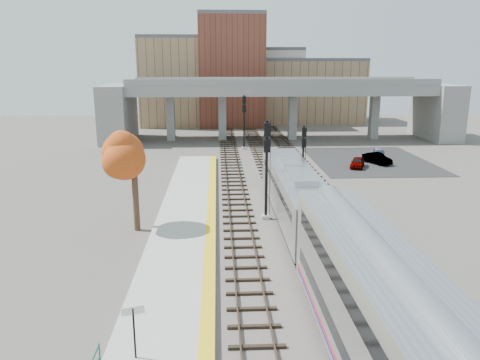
{
  "coord_description": "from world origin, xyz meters",
  "views": [
    {
      "loc": [
        -4.79,
        -27.97,
        11.87
      ],
      "look_at": [
        -2.99,
        9.03,
        2.5
      ],
      "focal_mm": 35.0,
      "sensor_mm": 36.0,
      "label": 1
    }
  ],
  "objects_px": {
    "car_c": "(379,154)",
    "car_a": "(357,162)",
    "tree": "(133,155)",
    "car_b": "(377,158)",
    "signal_mast_near": "(266,170)",
    "signal_mast_far": "(244,122)",
    "locomotive": "(294,192)",
    "signal_mast_mid": "(303,162)"
  },
  "relations": [
    {
      "from": "tree",
      "to": "signal_mast_near",
      "type": "bearing_deg",
      "value": 11.71
    },
    {
      "from": "signal_mast_mid",
      "to": "car_b",
      "type": "relative_size",
      "value": 1.61
    },
    {
      "from": "car_a",
      "to": "car_c",
      "type": "bearing_deg",
      "value": 72.63
    },
    {
      "from": "tree",
      "to": "car_b",
      "type": "distance_m",
      "value": 33.3
    },
    {
      "from": "locomotive",
      "to": "car_b",
      "type": "height_order",
      "value": "locomotive"
    },
    {
      "from": "locomotive",
      "to": "signal_mast_near",
      "type": "bearing_deg",
      "value": 166.12
    },
    {
      "from": "locomotive",
      "to": "car_a",
      "type": "distance_m",
      "value": 20.91
    },
    {
      "from": "tree",
      "to": "car_b",
      "type": "height_order",
      "value": "tree"
    },
    {
      "from": "signal_mast_far",
      "to": "tree",
      "type": "height_order",
      "value": "tree"
    },
    {
      "from": "car_b",
      "to": "car_c",
      "type": "xyz_separation_m",
      "value": [
        1.33,
        3.22,
        -0.08
      ]
    },
    {
      "from": "signal_mast_mid",
      "to": "tree",
      "type": "xyz_separation_m",
      "value": [
        -13.69,
        -9.1,
        2.6
      ]
    },
    {
      "from": "car_c",
      "to": "signal_mast_far",
      "type": "bearing_deg",
      "value": 164.87
    },
    {
      "from": "car_c",
      "to": "locomotive",
      "type": "bearing_deg",
      "value": -113.59
    },
    {
      "from": "signal_mast_mid",
      "to": "car_c",
      "type": "relative_size",
      "value": 1.62
    },
    {
      "from": "signal_mast_far",
      "to": "car_b",
      "type": "xyz_separation_m",
      "value": [
        15.36,
        -10.52,
        -3.11
      ]
    },
    {
      "from": "locomotive",
      "to": "tree",
      "type": "xyz_separation_m",
      "value": [
        -11.69,
        -1.47,
        3.31
      ]
    },
    {
      "from": "locomotive",
      "to": "signal_mast_near",
      "type": "xyz_separation_m",
      "value": [
        -2.1,
        0.52,
        1.64
      ]
    },
    {
      "from": "signal_mast_near",
      "to": "car_b",
      "type": "height_order",
      "value": "signal_mast_near"
    },
    {
      "from": "car_c",
      "to": "tree",
      "type": "bearing_deg",
      "value": -128.23
    },
    {
      "from": "locomotive",
      "to": "signal_mast_far",
      "type": "height_order",
      "value": "signal_mast_far"
    },
    {
      "from": "car_a",
      "to": "locomotive",
      "type": "bearing_deg",
      "value": -97.24
    },
    {
      "from": "signal_mast_near",
      "to": "car_a",
      "type": "bearing_deg",
      "value": 54.81
    },
    {
      "from": "car_b",
      "to": "car_c",
      "type": "height_order",
      "value": "car_b"
    },
    {
      "from": "signal_mast_far",
      "to": "car_c",
      "type": "bearing_deg",
      "value": -23.63
    },
    {
      "from": "signal_mast_mid",
      "to": "tree",
      "type": "relative_size",
      "value": 0.84
    },
    {
      "from": "signal_mast_near",
      "to": "signal_mast_mid",
      "type": "xyz_separation_m",
      "value": [
        4.1,
        7.11,
        -0.93
      ]
    },
    {
      "from": "tree",
      "to": "car_a",
      "type": "bearing_deg",
      "value": 41.68
    },
    {
      "from": "car_c",
      "to": "car_a",
      "type": "bearing_deg",
      "value": -121.26
    },
    {
      "from": "tree",
      "to": "car_c",
      "type": "distance_m",
      "value": 36.42
    },
    {
      "from": "locomotive",
      "to": "car_a",
      "type": "xyz_separation_m",
      "value": [
        10.31,
        18.12,
        -1.64
      ]
    },
    {
      "from": "signal_mast_far",
      "to": "car_a",
      "type": "relative_size",
      "value": 2.12
    },
    {
      "from": "locomotive",
      "to": "signal_mast_far",
      "type": "distance_m",
      "value": 30.67
    },
    {
      "from": "car_c",
      "to": "signal_mast_mid",
      "type": "bearing_deg",
      "value": -120.34
    },
    {
      "from": "tree",
      "to": "car_a",
      "type": "height_order",
      "value": "tree"
    },
    {
      "from": "signal_mast_far",
      "to": "car_c",
      "type": "distance_m",
      "value": 18.49
    },
    {
      "from": "car_b",
      "to": "signal_mast_near",
      "type": "bearing_deg",
      "value": -152.83
    },
    {
      "from": "car_b",
      "to": "signal_mast_mid",
      "type": "bearing_deg",
      "value": -156.84
    },
    {
      "from": "locomotive",
      "to": "car_a",
      "type": "relative_size",
      "value": 5.39
    },
    {
      "from": "signal_mast_mid",
      "to": "tree",
      "type": "height_order",
      "value": "tree"
    },
    {
      "from": "locomotive",
      "to": "car_b",
      "type": "distance_m",
      "value": 24.09
    },
    {
      "from": "locomotive",
      "to": "car_b",
      "type": "xyz_separation_m",
      "value": [
        13.26,
        20.04,
        -1.59
      ]
    },
    {
      "from": "signal_mast_near",
      "to": "car_b",
      "type": "distance_m",
      "value": 25.05
    }
  ]
}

